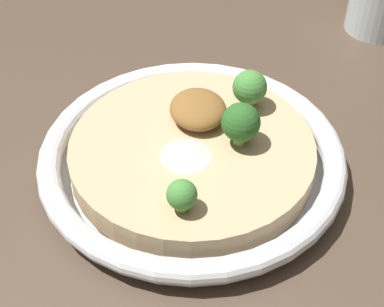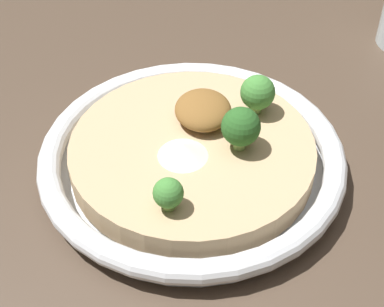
{
  "view_description": "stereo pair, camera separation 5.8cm",
  "coord_description": "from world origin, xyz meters",
  "px_view_note": "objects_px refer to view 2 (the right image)",
  "views": [
    {
      "loc": [
        -0.41,
        0.08,
        0.42
      ],
      "look_at": [
        0.0,
        0.0,
        0.02
      ],
      "focal_mm": 55.0,
      "sensor_mm": 36.0,
      "label": 1
    },
    {
      "loc": [
        -0.42,
        0.02,
        0.42
      ],
      "look_at": [
        0.0,
        0.0,
        0.02
      ],
      "focal_mm": 55.0,
      "sensor_mm": 36.0,
      "label": 2
    }
  ],
  "objects_px": {
    "risotto_bowl": "(192,157)",
    "broccoli_back_left": "(168,194)",
    "broccoli_front_right": "(258,93)",
    "broccoli_front": "(241,127)"
  },
  "relations": [
    {
      "from": "risotto_bowl",
      "to": "broccoli_back_left",
      "type": "relative_size",
      "value": 9.4
    },
    {
      "from": "broccoli_back_left",
      "to": "broccoli_front_right",
      "type": "bearing_deg",
      "value": -36.08
    },
    {
      "from": "broccoli_front_right",
      "to": "broccoli_back_left",
      "type": "xyz_separation_m",
      "value": [
        -0.13,
        0.09,
        -0.01
      ]
    },
    {
      "from": "risotto_bowl",
      "to": "broccoli_back_left",
      "type": "bearing_deg",
      "value": 163.36
    },
    {
      "from": "broccoli_back_left",
      "to": "broccoli_front",
      "type": "relative_size",
      "value": 0.71
    },
    {
      "from": "broccoli_front",
      "to": "risotto_bowl",
      "type": "bearing_deg",
      "value": 80.05
    },
    {
      "from": "broccoli_front_right",
      "to": "broccoli_back_left",
      "type": "relative_size",
      "value": 1.32
    },
    {
      "from": "broccoli_front_right",
      "to": "broccoli_back_left",
      "type": "bearing_deg",
      "value": 143.92
    },
    {
      "from": "broccoli_front_right",
      "to": "broccoli_back_left",
      "type": "height_order",
      "value": "broccoli_front_right"
    },
    {
      "from": "broccoli_front_right",
      "to": "risotto_bowl",
      "type": "bearing_deg",
      "value": 123.68
    }
  ]
}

